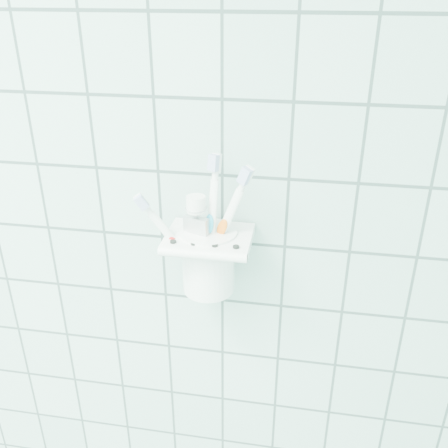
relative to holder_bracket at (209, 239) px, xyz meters
The scene contains 6 objects.
holder_bracket is the anchor object (origin of this frame).
cup 0.03m from the holder_bracket, 123.65° to the left, with size 0.08×0.08×0.10m.
toothbrush_pink 0.01m from the holder_bracket, 69.99° to the right, with size 0.09×0.03×0.17m.
toothbrush_blue 0.03m from the holder_bracket, 97.59° to the right, with size 0.03×0.04×0.20m.
toothbrush_orange 0.03m from the holder_bracket, 151.34° to the left, with size 0.08×0.03×0.20m.
toothpaste_tube 0.02m from the holder_bracket, 157.20° to the right, with size 0.04×0.04×0.14m.
Camera 1 is at (0.78, 0.54, 1.61)m, focal length 40.00 mm.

